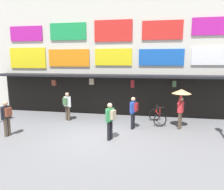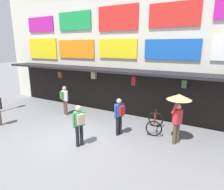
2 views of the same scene
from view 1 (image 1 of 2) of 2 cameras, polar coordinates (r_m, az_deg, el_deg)
The scene contains 8 objects.
ground_plane at distance 9.65m, azimuth -3.68°, elevation -11.54°, with size 80.00×80.00×0.00m, color slate.
shopfront at distance 13.50m, azimuth 0.77°, elevation 11.64°, with size 18.00×2.60×8.00m.
bicycle_parked at distance 11.64m, azimuth 12.73°, elevation -6.01°, with size 0.96×1.29×1.05m.
pedestrian_in_green at distance 12.07m, azimuth -12.62°, elevation -2.58°, with size 0.50×0.45×1.68m.
pedestrian_with_umbrella at distance 10.77m, azimuth 19.05°, elevation -0.75°, with size 0.96×0.96×2.08m.
pedestrian_in_purple at distance 8.89m, azimuth -0.49°, elevation -6.70°, with size 0.45×0.49×1.68m.
pedestrian_in_blue at distance 10.37m, azimuth 6.12°, elevation -4.38°, with size 0.43×0.51×1.68m.
pedestrian_in_red at distance 10.52m, azimuth -27.74°, elevation -5.24°, with size 0.42×0.51×1.68m.
Camera 1 is at (2.15, -8.75, 3.47)m, focal length 32.22 mm.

